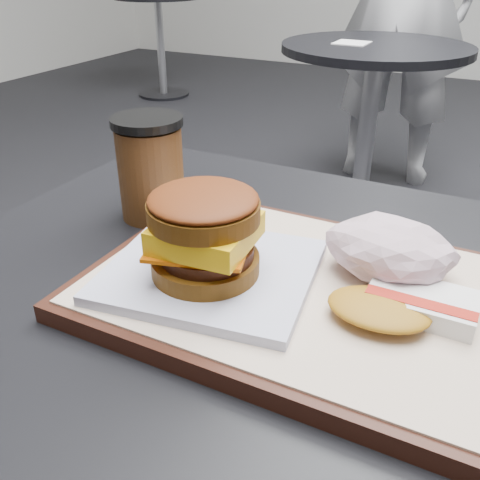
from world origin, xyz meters
name	(u,v)px	position (x,y,z in m)	size (l,w,h in m)	color
customer_table	(296,423)	(0.00, 0.00, 0.58)	(0.80, 0.60, 0.77)	#A5A5AA
serving_tray	(293,289)	(-0.01, -0.02, 0.78)	(0.38, 0.28, 0.02)	black
breakfast_sandwich	(207,243)	(-0.08, -0.05, 0.83)	(0.21, 0.20, 0.09)	white
hash_brown	(403,305)	(0.10, -0.03, 0.80)	(0.12, 0.09, 0.02)	white
crumpled_wrapper	(390,249)	(0.07, 0.03, 0.82)	(0.12, 0.09, 0.05)	silver
coffee_cup	(151,169)	(-0.23, 0.07, 0.83)	(0.08, 0.08, 0.12)	#442510
neighbor_table	(370,98)	(-0.35, 1.65, 0.55)	(0.70, 0.70, 0.75)	black
napkin	(352,43)	(-0.43, 1.62, 0.75)	(0.12, 0.12, 0.00)	white
bg_table_mid	(159,21)	(-2.40, 3.20, 0.56)	(0.66, 0.66, 0.75)	black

